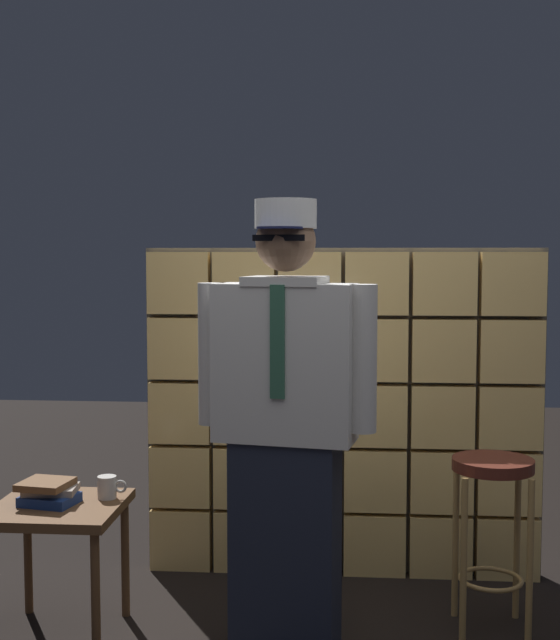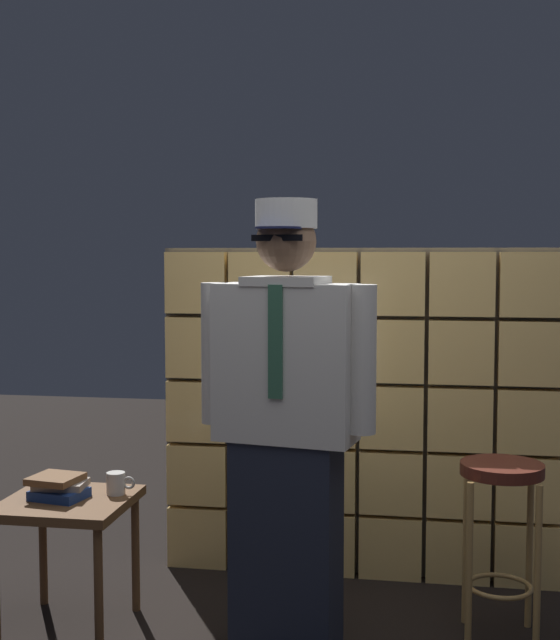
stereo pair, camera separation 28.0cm
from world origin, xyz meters
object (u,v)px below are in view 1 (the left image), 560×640
side_table (58,522)px  bar_stool (492,502)px  standing_person (285,422)px  book_stack (49,492)px  coffee_mug (108,487)px

side_table → bar_stool: bearing=6.5°
standing_person → bar_stool: size_ratio=2.44×
bar_stool → book_stack: 1.85m
standing_person → coffee_mug: (-0.77, 0.18, -0.33)m
side_table → standing_person: bearing=-5.0°
standing_person → book_stack: 1.04m
standing_person → side_table: bearing=-174.8°
book_stack → standing_person: bearing=-4.7°
bar_stool → side_table: bearing=-173.5°
book_stack → coffee_mug: size_ratio=1.96×
standing_person → side_table: 1.05m
book_stack → bar_stool: bearing=6.4°
bar_stool → coffee_mug: 1.62m
standing_person → book_stack: (-0.99, 0.08, -0.33)m
bar_stool → coffee_mug: size_ratio=5.87×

